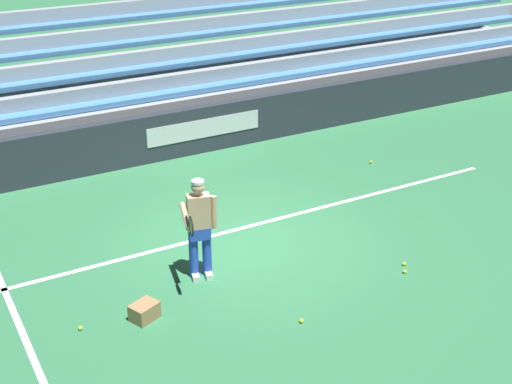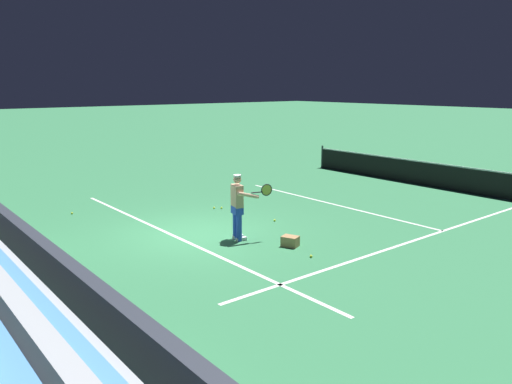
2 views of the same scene
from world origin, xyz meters
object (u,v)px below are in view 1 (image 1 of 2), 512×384
object	(u,v)px
tennis_ball_far_right	(371,162)
tennis_ball_stray_back	(405,272)
ball_box_cardboard	(144,311)
tennis_ball_far_left	(404,264)
tennis_player	(199,228)
tennis_ball_on_baseline	(301,321)
tennis_ball_by_box	(80,328)

from	to	relation	value
tennis_ball_far_right	tennis_ball_stray_back	xyz separation A→B (m)	(2.37, 4.02, 0.00)
ball_box_cardboard	tennis_ball_far_left	xyz separation A→B (m)	(-4.37, 0.68, -0.10)
ball_box_cardboard	tennis_ball_stray_back	size ratio (longest dim) A/B	6.06
tennis_ball_far_right	tennis_player	bearing A→B (deg)	24.75
tennis_ball_far_left	tennis_ball_on_baseline	xyz separation A→B (m)	(2.38, 0.54, 0.00)
tennis_player	tennis_ball_far_right	world-z (taller)	tennis_player
ball_box_cardboard	tennis_ball_far_left	size ratio (longest dim) A/B	6.06
tennis_player	tennis_ball_far_left	bearing A→B (deg)	156.50
tennis_player	tennis_ball_far_right	xyz separation A→B (m)	(-5.35, -2.46, -0.86)
tennis_ball_by_box	tennis_ball_far_left	bearing A→B (deg)	170.68
tennis_ball_by_box	tennis_ball_stray_back	distance (m)	5.25
tennis_ball_on_baseline	tennis_player	bearing A→B (deg)	-68.45
tennis_ball_far_left	tennis_ball_by_box	xyz separation A→B (m)	(5.29, -0.87, 0.00)
tennis_player	tennis_ball_on_baseline	xyz separation A→B (m)	(-0.75, 1.90, -0.86)
tennis_ball_far_right	tennis_ball_far_left	distance (m)	4.42
tennis_player	tennis_ball_far_left	size ratio (longest dim) A/B	25.98
tennis_ball_on_baseline	tennis_ball_stray_back	size ratio (longest dim) A/B	1.00
tennis_ball_on_baseline	tennis_ball_by_box	bearing A→B (deg)	-25.76
tennis_ball_far_left	tennis_ball_by_box	bearing A→B (deg)	-9.32
tennis_player	tennis_ball_on_baseline	distance (m)	2.21
tennis_ball_far_right	tennis_ball_by_box	world-z (taller)	same
tennis_ball_on_baseline	tennis_ball_by_box	size ratio (longest dim) A/B	1.00
tennis_ball_on_baseline	tennis_ball_stray_back	world-z (taller)	same
tennis_ball_by_box	tennis_ball_stray_back	world-z (taller)	same
tennis_ball_far_left	tennis_ball_on_baseline	bearing A→B (deg)	12.69
tennis_ball_far_left	tennis_ball_far_right	bearing A→B (deg)	-120.08
tennis_player	tennis_ball_far_right	distance (m)	5.95
tennis_ball_far_right	tennis_ball_on_baseline	size ratio (longest dim) A/B	1.00
tennis_ball_far_right	tennis_ball_by_box	distance (m)	8.07
tennis_ball_on_baseline	tennis_ball_far_right	bearing A→B (deg)	-136.50
tennis_ball_far_right	tennis_ball_by_box	xyz separation A→B (m)	(7.51, 2.96, 0.00)
ball_box_cardboard	tennis_player	bearing A→B (deg)	-151.10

